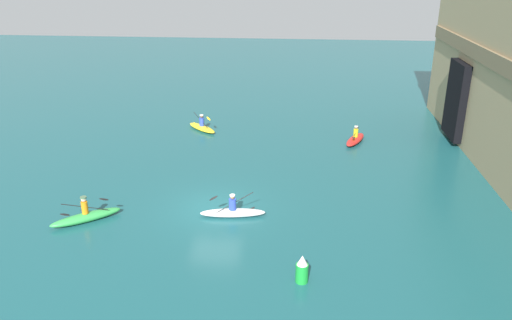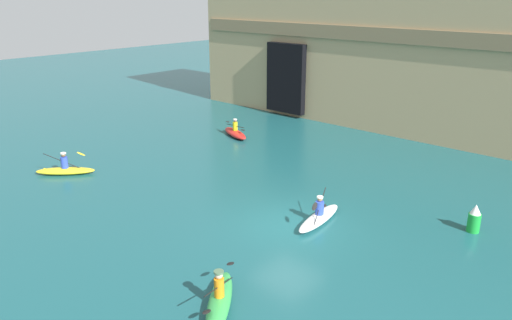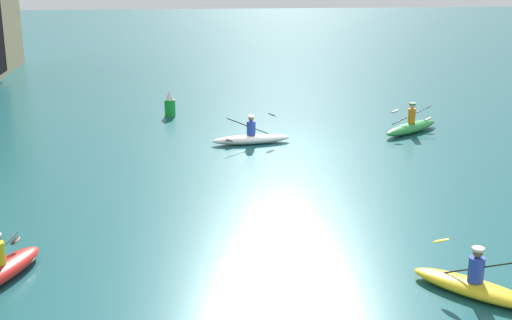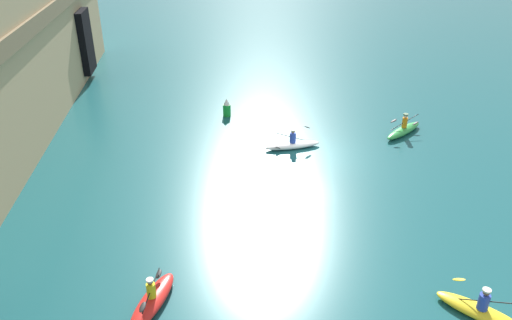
% 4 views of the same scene
% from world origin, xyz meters
% --- Properties ---
extents(ground_plane, '(120.00, 120.00, 0.00)m').
position_xyz_m(ground_plane, '(0.00, 0.00, 0.00)').
color(ground_plane, '#195156').
extents(kayak_white, '(1.08, 3.17, 1.19)m').
position_xyz_m(kayak_white, '(0.76, 1.01, 0.24)').
color(kayak_white, white).
rests_on(kayak_white, ground).
extents(kayak_yellow, '(2.62, 2.65, 1.19)m').
position_xyz_m(kayak_yellow, '(-12.15, -3.09, 0.23)').
color(kayak_yellow, yellow).
rests_on(kayak_yellow, ground).
extents(kayak_red, '(2.95, 1.82, 1.15)m').
position_xyz_m(kayak_red, '(-10.54, 7.72, 0.24)').
color(kayak_red, red).
rests_on(kayak_red, ground).
extents(kayak_green, '(2.54, 2.98, 1.27)m').
position_xyz_m(kayak_green, '(1.94, -5.74, 0.26)').
color(kayak_green, green).
rests_on(kayak_green, ground).
extents(marker_buoy, '(0.49, 0.49, 1.14)m').
position_xyz_m(marker_buoy, '(5.71, 4.36, 0.53)').
color(marker_buoy, green).
rests_on(marker_buoy, ground).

